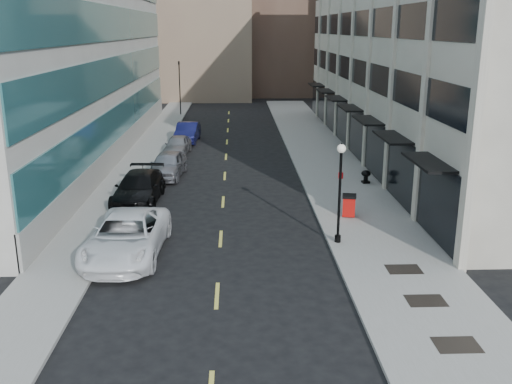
{
  "coord_description": "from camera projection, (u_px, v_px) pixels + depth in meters",
  "views": [
    {
      "loc": [
        0.75,
        -17.52,
        9.66
      ],
      "look_at": [
        1.72,
        8.97,
        2.03
      ],
      "focal_mm": 40.0,
      "sensor_mm": 36.0,
      "label": 1
    }
  ],
  "objects": [
    {
      "name": "grate_near",
      "position": [
        457.0,
        345.0,
        17.77
      ],
      "size": [
        1.4,
        1.0,
        0.01
      ],
      "primitive_type": "cube",
      "color": "black",
      "rests_on": "sidewalk_right"
    },
    {
      "name": "building_left",
      "position": [
        8.0,
        23.0,
        42.07
      ],
      "size": [
        16.14,
        46.0,
        20.0
      ],
      "color": "beige",
      "rests_on": "ground"
    },
    {
      "name": "trash_bin",
      "position": [
        349.0,
        205.0,
        29.76
      ],
      "size": [
        0.85,
        0.88,
        1.17
      ],
      "rotation": [
        0.0,
        0.0,
        -0.21
      ],
      "color": "#B6100C",
      "rests_on": "sidewalk_right"
    },
    {
      "name": "building_right",
      "position": [
        446.0,
        37.0,
        43.49
      ],
      "size": [
        15.3,
        46.5,
        18.25
      ],
      "color": "beige",
      "rests_on": "ground"
    },
    {
      "name": "car_black_pickup",
      "position": [
        139.0,
        188.0,
        32.51
      ],
      "size": [
        2.65,
        6.05,
        1.73
      ],
      "primitive_type": "imported",
      "rotation": [
        0.0,
        0.0,
        -0.04
      ],
      "color": "black",
      "rests_on": "ground"
    },
    {
      "name": "urn_planter",
      "position": [
        366.0,
        175.0,
        36.23
      ],
      "size": [
        0.6,
        0.6,
        0.83
      ],
      "rotation": [
        0.0,
        0.0,
        0.17
      ],
      "color": "black",
      "rests_on": "sidewalk_right"
    },
    {
      "name": "sign_post",
      "position": [
        340.0,
        183.0,
        30.75
      ],
      "size": [
        0.26,
        0.07,
        2.21
      ],
      "rotation": [
        0.0,
        0.0,
        -0.14
      ],
      "color": "slate",
      "rests_on": "sidewalk_right"
    },
    {
      "name": "car_blue_sedan",
      "position": [
        187.0,
        133.0,
        49.96
      ],
      "size": [
        2.08,
        5.22,
        1.69
      ],
      "primitive_type": "imported",
      "rotation": [
        0.0,
        0.0,
        -0.06
      ],
      "color": "#121445",
      "rests_on": "ground"
    },
    {
      "name": "grate_mid",
      "position": [
        426.0,
        301.0,
        20.65
      ],
      "size": [
        1.4,
        1.0,
        0.01
      ],
      "primitive_type": "cube",
      "color": "black",
      "rests_on": "sidewalk_right"
    },
    {
      "name": "traffic_signal",
      "position": [
        179.0,
        65.0,
        63.79
      ],
      "size": [
        0.66,
        0.66,
        6.98
      ],
      "color": "black",
      "rests_on": "ground"
    },
    {
      "name": "ground",
      "position": [
        215.0,
        322.0,
        19.47
      ],
      "size": [
        160.0,
        160.0,
        0.0
      ],
      "primitive_type": "plane",
      "color": "black",
      "rests_on": "ground"
    },
    {
      "name": "sidewalk_right",
      "position": [
        335.0,
        174.0,
        38.92
      ],
      "size": [
        5.0,
        80.0,
        0.15
      ],
      "primitive_type": "cube",
      "color": "gray",
      "rests_on": "ground"
    },
    {
      "name": "road_centerline",
      "position": [
        224.0,
        188.0,
        35.79
      ],
      "size": [
        0.15,
        68.2,
        0.01
      ],
      "color": "#D8CC4C",
      "rests_on": "ground"
    },
    {
      "name": "car_grey_sedan",
      "position": [
        178.0,
        145.0,
        45.05
      ],
      "size": [
        2.15,
        4.55,
        1.5
      ],
      "primitive_type": "imported",
      "rotation": [
        0.0,
        0.0,
        -0.09
      ],
      "color": "gray",
      "rests_on": "ground"
    },
    {
      "name": "sidewalk_left",
      "position": [
        128.0,
        176.0,
        38.43
      ],
      "size": [
        3.0,
        80.0,
        0.15
      ],
      "primitive_type": "cube",
      "color": "gray",
      "rests_on": "ground"
    },
    {
      "name": "car_white_van",
      "position": [
        127.0,
        236.0,
        24.83
      ],
      "size": [
        3.34,
        6.79,
        1.85
      ],
      "primitive_type": "imported",
      "rotation": [
        0.0,
        0.0,
        -0.04
      ],
      "color": "white",
      "rests_on": "ground"
    },
    {
      "name": "car_silver_sedan",
      "position": [
        168.0,
        165.0,
        38.17
      ],
      "size": [
        2.54,
        5.24,
        1.72
      ],
      "primitive_type": "imported",
      "rotation": [
        0.0,
        0.0,
        -0.1
      ],
      "color": "gray",
      "rests_on": "ground"
    },
    {
      "name": "lamppost",
      "position": [
        340.0,
        184.0,
        25.59
      ],
      "size": [
        0.39,
        0.39,
        4.7
      ],
      "color": "black",
      "rests_on": "sidewalk_right"
    },
    {
      "name": "skyline_stone",
      "position": [
        356.0,
        26.0,
        80.71
      ],
      "size": [
        10.0,
        14.0,
        20.0
      ],
      "primitive_type": "cube",
      "color": "beige",
      "rests_on": "ground"
    },
    {
      "name": "grate_far",
      "position": [
        404.0,
        269.0,
        23.34
      ],
      "size": [
        1.4,
        1.0,
        0.01
      ],
      "primitive_type": "cube",
      "color": "black",
      "rests_on": "sidewalk_right"
    },
    {
      "name": "skyline_tan_far",
      "position": [
        142.0,
        19.0,
        90.83
      ],
      "size": [
        12.0,
        14.0,
        22.0
      ],
      "primitive_type": "cube",
      "color": "#877158",
      "rests_on": "ground"
    }
  ]
}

